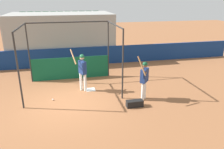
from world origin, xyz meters
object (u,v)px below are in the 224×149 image
(player_batter, at_px, (82,69))
(equipment_bag, at_px, (135,103))
(player_waiting, at_px, (144,77))
(baseball, at_px, (53,100))

(player_batter, distance_m, equipment_bag, 3.04)
(player_waiting, distance_m, baseball, 4.14)
(player_waiting, bearing_deg, player_batter, -80.15)
(player_waiting, relative_size, baseball, 27.34)
(player_batter, distance_m, player_waiting, 2.97)
(player_waiting, bearing_deg, equipment_bag, -4.25)
(player_batter, height_order, player_waiting, player_waiting)
(player_batter, xyz_separation_m, player_waiting, (2.52, -1.57, -0.05))
(equipment_bag, bearing_deg, player_batter, 132.02)
(player_batter, height_order, equipment_bag, player_batter)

